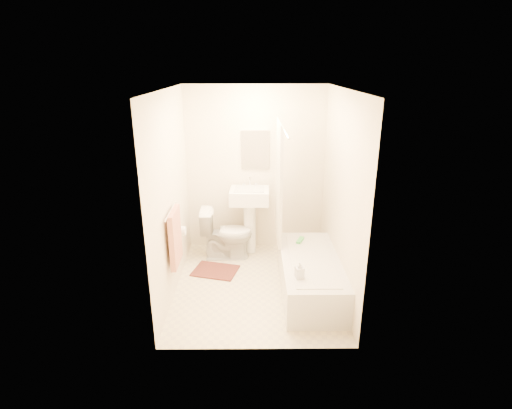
{
  "coord_description": "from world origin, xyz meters",
  "views": [
    {
      "loc": [
        -0.04,
        -4.44,
        2.66
      ],
      "look_at": [
        0.0,
        0.25,
        1.0
      ],
      "focal_mm": 28.0,
      "sensor_mm": 36.0,
      "label": 1
    }
  ],
  "objects_px": {
    "toilet": "(227,234)",
    "bath_mat": "(215,271)",
    "bathtub": "(310,275)",
    "sink": "(250,218)",
    "soap_bottle": "(300,270)"
  },
  "relations": [
    {
      "from": "toilet",
      "to": "sink",
      "type": "height_order",
      "value": "sink"
    },
    {
      "from": "bathtub",
      "to": "bath_mat",
      "type": "bearing_deg",
      "value": 157.2
    },
    {
      "from": "bath_mat",
      "to": "soap_bottle",
      "type": "relative_size",
      "value": 2.92
    },
    {
      "from": "toilet",
      "to": "bath_mat",
      "type": "distance_m",
      "value": 0.58
    },
    {
      "from": "soap_bottle",
      "to": "bath_mat",
      "type": "bearing_deg",
      "value": 136.57
    },
    {
      "from": "bathtub",
      "to": "soap_bottle",
      "type": "bearing_deg",
      "value": -112.55
    },
    {
      "from": "sink",
      "to": "soap_bottle",
      "type": "height_order",
      "value": "sink"
    },
    {
      "from": "bath_mat",
      "to": "bathtub",
      "type": "bearing_deg",
      "value": -22.8
    },
    {
      "from": "sink",
      "to": "bathtub",
      "type": "relative_size",
      "value": 0.68
    },
    {
      "from": "toilet",
      "to": "bath_mat",
      "type": "xyz_separation_m",
      "value": [
        -0.13,
        -0.44,
        -0.35
      ]
    },
    {
      "from": "bathtub",
      "to": "toilet",
      "type": "bearing_deg",
      "value": 138.66
    },
    {
      "from": "toilet",
      "to": "sink",
      "type": "distance_m",
      "value": 0.4
    },
    {
      "from": "sink",
      "to": "soap_bottle",
      "type": "xyz_separation_m",
      "value": [
        0.55,
        -1.55,
        0.0
      ]
    },
    {
      "from": "bathtub",
      "to": "bath_mat",
      "type": "xyz_separation_m",
      "value": [
        -1.21,
        0.51,
        -0.21
      ]
    },
    {
      "from": "sink",
      "to": "bathtub",
      "type": "distance_m",
      "value": 1.36
    }
  ]
}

